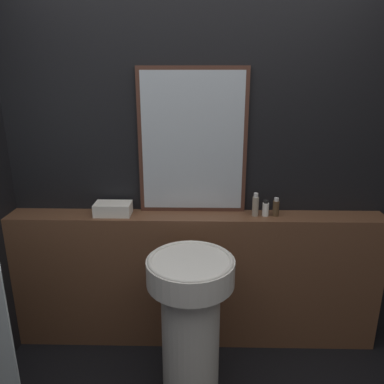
% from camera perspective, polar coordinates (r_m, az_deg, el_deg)
% --- Properties ---
extents(wall_back, '(8.00, 0.06, 2.50)m').
position_cam_1_polar(wall_back, '(2.46, 0.67, 4.43)').
color(wall_back, black).
rests_on(wall_back, ground_plane).
extents(vanity_counter, '(2.44, 0.21, 0.94)m').
position_cam_1_polar(vanity_counter, '(2.62, 0.57, -13.14)').
color(vanity_counter, brown).
rests_on(vanity_counter, ground_plane).
extents(pedestal_sink, '(0.48, 0.48, 0.87)m').
position_cam_1_polar(pedestal_sink, '(2.22, -0.21, -18.53)').
color(pedestal_sink, silver).
rests_on(pedestal_sink, ground_plane).
extents(mirror, '(0.69, 0.03, 0.92)m').
position_cam_1_polar(mirror, '(2.38, 0.09, 7.60)').
color(mirror, '#47281E').
rests_on(mirror, vanity_counter).
extents(towel_stack, '(0.23, 0.14, 0.08)m').
position_cam_1_polar(towel_stack, '(2.47, -11.94, -2.52)').
color(towel_stack, silver).
rests_on(towel_stack, vanity_counter).
extents(shampoo_bottle, '(0.04, 0.04, 0.15)m').
position_cam_1_polar(shampoo_bottle, '(2.42, 9.64, -2.01)').
color(shampoo_bottle, gray).
rests_on(shampoo_bottle, vanity_counter).
extents(conditioner_bottle, '(0.04, 0.04, 0.11)m').
position_cam_1_polar(conditioner_bottle, '(2.44, 11.14, -2.49)').
color(conditioner_bottle, white).
rests_on(conditioner_bottle, vanity_counter).
extents(lotion_bottle, '(0.04, 0.04, 0.12)m').
position_cam_1_polar(lotion_bottle, '(2.45, 12.66, -2.33)').
color(lotion_bottle, '#4C3823').
rests_on(lotion_bottle, vanity_counter).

